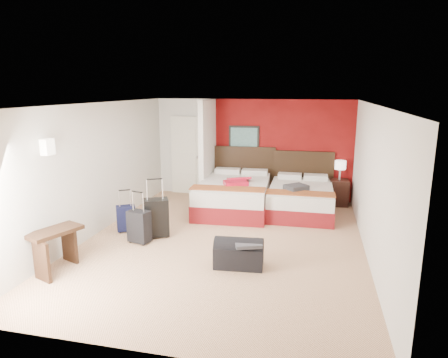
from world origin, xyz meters
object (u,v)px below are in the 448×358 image
(duffel_bag, at_px, (239,255))
(desk, at_px, (56,250))
(bed_right, at_px, (301,200))
(red_suitcase_open, at_px, (237,181))
(suitcase_navy, at_px, (126,219))
(nightstand, at_px, (339,192))
(suitcase_charcoal, at_px, (139,228))
(suitcase_black, at_px, (156,219))
(bed_left, at_px, (234,196))
(table_lamp, at_px, (340,170))

(duffel_bag, bearing_deg, desk, -168.70)
(bed_right, height_order, desk, desk)
(red_suitcase_open, xyz_separation_m, suitcase_navy, (-1.88, -1.76, -0.47))
(bed_right, distance_m, suitcase_navy, 3.86)
(duffel_bag, bearing_deg, red_suitcase_open, 96.97)
(nightstand, distance_m, suitcase_charcoal, 4.94)
(suitcase_black, relative_size, duffel_bag, 0.93)
(bed_left, bearing_deg, duffel_bag, -80.19)
(bed_left, xyz_separation_m, desk, (-2.03, -3.69, -0.00))
(desk, bearing_deg, suitcase_charcoal, 81.80)
(table_lamp, bearing_deg, bed_left, -157.97)
(bed_left, height_order, suitcase_navy, bed_left)
(bed_left, xyz_separation_m, table_lamp, (2.38, 0.96, 0.52))
(suitcase_navy, bearing_deg, bed_right, 0.34)
(bed_right, xyz_separation_m, red_suitcase_open, (-1.42, -0.24, 0.41))
(suitcase_charcoal, bearing_deg, bed_left, 75.49)
(suitcase_navy, bearing_deg, desk, -128.80)
(suitcase_charcoal, xyz_separation_m, duffel_bag, (1.95, -0.57, -0.09))
(table_lamp, xyz_separation_m, duffel_bag, (-1.70, -3.88, -0.66))
(nightstand, bearing_deg, suitcase_navy, -148.72)
(bed_left, bearing_deg, suitcase_navy, -137.01)
(suitcase_navy, bearing_deg, suitcase_black, -42.42)
(desk, bearing_deg, red_suitcase_open, 80.56)
(nightstand, xyz_separation_m, suitcase_navy, (-4.16, -2.83, -0.07))
(bed_right, distance_m, table_lamp, 1.32)
(suitcase_black, distance_m, suitcase_navy, 0.71)
(red_suitcase_open, bearing_deg, desk, -145.68)
(suitcase_charcoal, distance_m, duffel_bag, 2.04)
(table_lamp, height_order, duffel_bag, table_lamp)
(suitcase_navy, height_order, duffel_bag, suitcase_navy)
(nightstand, xyz_separation_m, suitcase_charcoal, (-3.66, -3.32, -0.02))
(nightstand, xyz_separation_m, duffel_bag, (-1.70, -3.88, -0.12))
(suitcase_black, bearing_deg, duffel_bag, -53.38)
(bed_left, relative_size, suitcase_black, 3.14)
(suitcase_black, relative_size, desk, 0.89)
(bed_left, xyz_separation_m, suitcase_navy, (-1.78, -1.86, -0.09))
(nightstand, bearing_deg, bed_left, -160.87)
(duffel_bag, height_order, desk, desk)
(suitcase_navy, bearing_deg, bed_left, 15.31)
(red_suitcase_open, xyz_separation_m, nightstand, (2.28, 1.06, -0.40))
(nightstand, relative_size, suitcase_charcoal, 1.09)
(suitcase_navy, bearing_deg, red_suitcase_open, 12.17)
(suitcase_black, bearing_deg, suitcase_navy, 142.50)
(bed_left, height_order, desk, bed_left)
(table_lamp, bearing_deg, nightstand, 0.00)
(suitcase_charcoal, relative_size, duffel_bag, 0.75)
(red_suitcase_open, height_order, table_lamp, table_lamp)
(suitcase_charcoal, bearing_deg, suitcase_navy, 150.01)
(suitcase_charcoal, bearing_deg, table_lamp, 56.14)
(bed_left, height_order, suitcase_black, suitcase_black)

